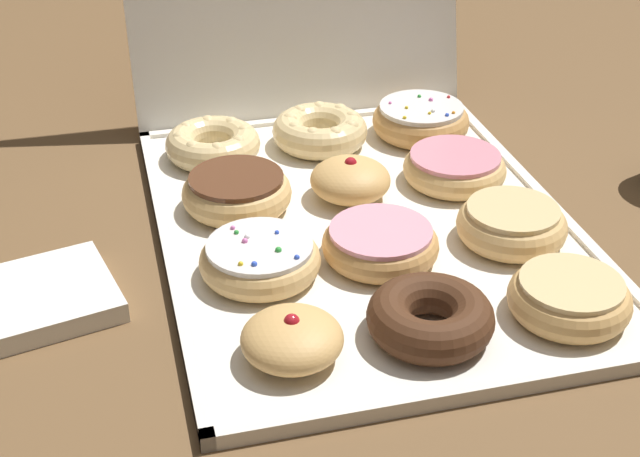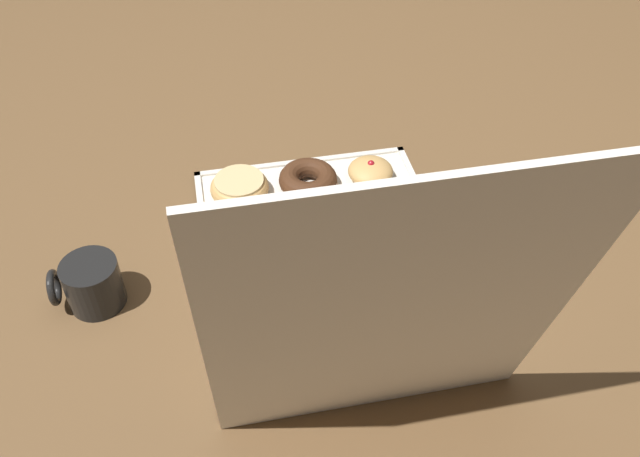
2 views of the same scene
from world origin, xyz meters
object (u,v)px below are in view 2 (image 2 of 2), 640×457
at_px(sprinkle_donut_3, 390,216).
at_px(glazed_ring_donut_5, 246,234).
at_px(coffee_mug, 91,283).
at_px(jelly_filled_donut_0, 371,171).
at_px(pink_frosted_donut_8, 262,291).
at_px(glazed_ring_donut_2, 240,187).
at_px(pink_frosted_donut_4, 324,225).
at_px(cruller_donut_10, 354,342).
at_px(chocolate_frosted_donut_6, 411,268).
at_px(sprinkle_donut_11, 270,354).
at_px(donut_box, 329,260).
at_px(jelly_filled_donut_7, 335,275).
at_px(chocolate_cake_ring_donut_1, 310,179).
at_px(cruller_donut_9, 439,327).
at_px(napkin_stack, 495,214).

height_order(sprinkle_donut_3, glazed_ring_donut_5, same).
bearing_deg(coffee_mug, sprinkle_donut_3, -171.53).
distance_m(jelly_filled_donut_0, pink_frosted_donut_8, 0.36).
xyz_separation_m(glazed_ring_donut_2, pink_frosted_donut_4, (-0.14, 0.13, -0.00)).
xyz_separation_m(glazed_ring_donut_5, coffee_mug, (0.26, 0.08, 0.01)).
distance_m(glazed_ring_donut_2, pink_frosted_donut_4, 0.19).
relative_size(sprinkle_donut_3, cruller_donut_10, 1.01).
xyz_separation_m(chocolate_frosted_donut_6, sprinkle_donut_11, (0.26, 0.13, 0.00)).
bearing_deg(cruller_donut_10, sprinkle_donut_11, -1.35).
bearing_deg(sprinkle_donut_11, donut_box, -123.69).
bearing_deg(jelly_filled_donut_7, chocolate_cake_ring_donut_1, -91.51).
relative_size(cruller_donut_9, coffee_mug, 1.02).
bearing_deg(cruller_donut_10, jelly_filled_donut_7, -89.92).
distance_m(cruller_donut_9, coffee_mug, 0.56).
relative_size(glazed_ring_donut_2, glazed_ring_donut_5, 0.99).
bearing_deg(coffee_mug, chocolate_cake_ring_donut_1, -152.49).
xyz_separation_m(pink_frosted_donut_4, cruller_donut_10, (0.01, 0.26, 0.00)).
bearing_deg(donut_box, jelly_filled_donut_7, 87.68).
xyz_separation_m(glazed_ring_donut_5, pink_frosted_donut_8, (-0.01, 0.13, -0.00)).
distance_m(pink_frosted_donut_8, cruller_donut_9, 0.29).
relative_size(pink_frosted_donut_4, jelly_filled_donut_7, 1.31).
bearing_deg(jelly_filled_donut_0, donut_box, 57.63).
xyz_separation_m(jelly_filled_donut_7, coffee_mug, (0.39, -0.05, 0.01)).
relative_size(jelly_filled_donut_7, coffee_mug, 0.80).
height_order(pink_frosted_donut_4, glazed_ring_donut_5, glazed_ring_donut_5).
bearing_deg(cruller_donut_10, napkin_stack, -142.89).
distance_m(sprinkle_donut_3, cruller_donut_9, 0.26).
relative_size(glazed_ring_donut_5, cruller_donut_9, 0.99).
distance_m(chocolate_cake_ring_donut_1, pink_frosted_donut_8, 0.29).
bearing_deg(cruller_donut_10, glazed_ring_donut_5, -63.58).
height_order(chocolate_cake_ring_donut_1, sprinkle_donut_3, same).
distance_m(glazed_ring_donut_5, cruller_donut_9, 0.37).
height_order(donut_box, jelly_filled_donut_0, jelly_filled_donut_0).
height_order(pink_frosted_donut_8, cruller_donut_9, cruller_donut_9).
bearing_deg(pink_frosted_donut_8, donut_box, -151.70).
bearing_deg(cruller_donut_9, coffee_mug, -19.22).
relative_size(chocolate_cake_ring_donut_1, glazed_ring_donut_5, 1.00).
bearing_deg(glazed_ring_donut_2, jelly_filled_donut_7, 116.45).
height_order(glazed_ring_donut_5, cruller_donut_10, same).
distance_m(jelly_filled_donut_0, cruller_donut_10, 0.41).
distance_m(glazed_ring_donut_5, coffee_mug, 0.27).
distance_m(jelly_filled_donut_0, pink_frosted_donut_4, 0.18).
bearing_deg(chocolate_frosted_donut_6, sprinkle_donut_11, 26.35).
bearing_deg(glazed_ring_donut_5, pink_frosted_donut_4, 179.24).
distance_m(glazed_ring_donut_5, sprinkle_donut_11, 0.26).
bearing_deg(glazed_ring_donut_2, pink_frosted_donut_8, 91.31).
bearing_deg(pink_frosted_donut_8, sprinkle_donut_11, 87.96).
xyz_separation_m(chocolate_cake_ring_donut_1, chocolate_frosted_donut_6, (-0.12, 0.26, 0.00)).
height_order(glazed_ring_donut_2, pink_frosted_donut_8, glazed_ring_donut_2).
relative_size(pink_frosted_donut_4, coffee_mug, 1.05).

